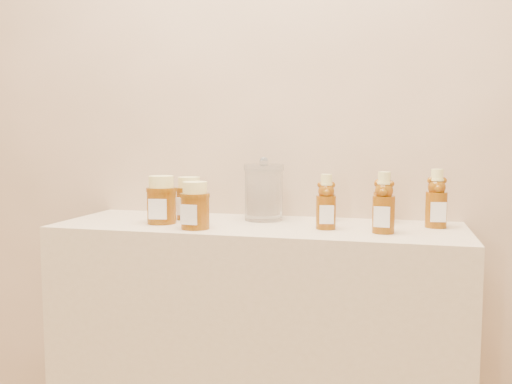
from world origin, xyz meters
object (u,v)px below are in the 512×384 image
(bear_bottle_front_left, at_px, (326,198))
(glass_canister, at_px, (264,190))
(bear_bottle_back_left, at_px, (327,196))
(honey_jar_left, at_px, (161,200))
(display_table, at_px, (258,370))

(bear_bottle_front_left, distance_m, glass_canister, 0.24)
(bear_bottle_back_left, relative_size, glass_canister, 0.81)
(honey_jar_left, height_order, glass_canister, glass_canister)
(honey_jar_left, bearing_deg, bear_bottle_back_left, 11.20)
(display_table, bearing_deg, bear_bottle_front_left, -8.14)
(display_table, height_order, honey_jar_left, honey_jar_left)
(bear_bottle_front_left, height_order, honey_jar_left, bear_bottle_front_left)
(display_table, relative_size, glass_canister, 6.28)
(display_table, relative_size, honey_jar_left, 8.37)
(bear_bottle_back_left, xyz_separation_m, honey_jar_left, (-0.48, -0.17, -0.01))
(bear_bottle_front_left, bearing_deg, bear_bottle_back_left, 84.64)
(bear_bottle_back_left, relative_size, bear_bottle_front_left, 0.88)
(display_table, xyz_separation_m, honey_jar_left, (-0.29, -0.05, 0.52))
(bear_bottle_front_left, xyz_separation_m, honey_jar_left, (-0.49, -0.02, -0.02))
(bear_bottle_back_left, height_order, honey_jar_left, bear_bottle_back_left)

